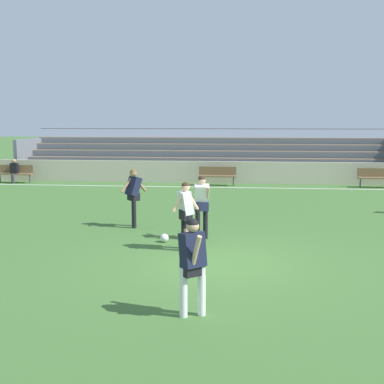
% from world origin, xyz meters
% --- Properties ---
extents(ground_plane, '(160.00, 160.00, 0.00)m').
position_xyz_m(ground_plane, '(0.00, 0.00, 0.00)').
color(ground_plane, '#3D662D').
extents(field_line_sideline, '(44.00, 0.12, 0.01)m').
position_xyz_m(field_line_sideline, '(0.00, 12.69, 0.00)').
color(field_line_sideline, white).
rests_on(field_line_sideline, ground).
extents(sideline_wall, '(48.00, 0.16, 1.09)m').
position_xyz_m(sideline_wall, '(0.00, 14.28, 0.55)').
color(sideline_wall, beige).
rests_on(sideline_wall, ground).
extents(bleacher_stand, '(20.51, 3.95, 2.66)m').
position_xyz_m(bleacher_stand, '(-1.64, 17.20, 1.12)').
color(bleacher_stand, '#897051').
rests_on(bleacher_stand, ground).
extents(bench_far_right, '(1.80, 0.40, 0.90)m').
position_xyz_m(bench_far_right, '(6.74, 13.43, 0.55)').
color(bench_far_right, brown).
rests_on(bench_far_right, ground).
extents(bench_near_bin, '(1.80, 0.40, 0.90)m').
position_xyz_m(bench_near_bin, '(-10.95, 13.43, 0.55)').
color(bench_near_bin, brown).
rests_on(bench_near_bin, ground).
extents(bench_near_wall_gap, '(1.80, 0.40, 0.90)m').
position_xyz_m(bench_near_wall_gap, '(-0.76, 13.43, 0.55)').
color(bench_near_wall_gap, brown).
rests_on(bench_near_wall_gap, ground).
extents(spectator_seated, '(0.36, 0.42, 1.21)m').
position_xyz_m(spectator_seated, '(-10.95, 13.31, 0.70)').
color(spectator_seated, '#2D2D38').
rests_on(spectator_seated, ground).
extents(player_white_overlapping, '(0.64, 0.48, 1.67)m').
position_xyz_m(player_white_overlapping, '(-0.89, 1.12, 1.00)').
color(player_white_overlapping, black).
rests_on(player_white_overlapping, ground).
extents(player_white_deep_cover, '(0.47, 0.61, 1.70)m').
position_xyz_m(player_white_deep_cover, '(-0.59, 2.23, 1.02)').
color(player_white_deep_cover, black).
rests_on(player_white_deep_cover, ground).
extents(player_dark_pressing_high, '(0.48, 0.62, 1.61)m').
position_xyz_m(player_dark_pressing_high, '(-0.29, -3.07, 0.95)').
color(player_dark_pressing_high, white).
rests_on(player_dark_pressing_high, ground).
extents(player_dark_on_ball, '(0.73, 0.55, 1.73)m').
position_xyz_m(player_dark_on_ball, '(-2.72, 3.60, 1.03)').
color(player_dark_on_ball, black).
rests_on(player_dark_on_ball, ground).
extents(soccer_ball, '(0.22, 0.22, 0.22)m').
position_xyz_m(soccer_ball, '(-1.52, 1.83, 0.11)').
color(soccer_ball, white).
rests_on(soccer_ball, ground).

